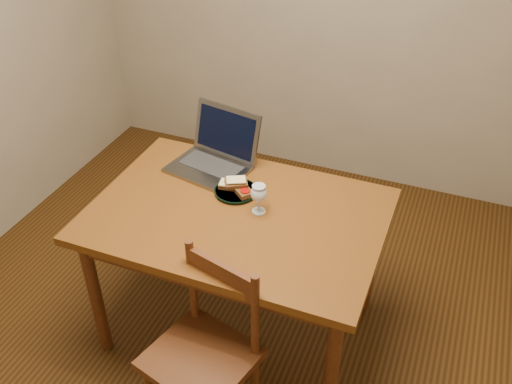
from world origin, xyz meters
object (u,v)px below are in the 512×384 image
at_px(plate, 236,191).
at_px(laptop, 217,152).
at_px(table, 237,227).
at_px(chair, 204,346).
at_px(milk_glass, 259,199).

height_order(plate, laptop, laptop).
bearing_deg(plate, table, -64.62).
height_order(chair, milk_glass, milk_glass).
height_order(chair, laptop, laptop).
relative_size(chair, plate, 2.40).
distance_m(chair, plate, 0.73).
bearing_deg(table, milk_glass, 24.75).
height_order(table, laptop, laptop).
bearing_deg(plate, laptop, 133.89).
relative_size(table, laptop, 3.01).
bearing_deg(milk_glass, plate, 148.55).
bearing_deg(milk_glass, laptop, 139.68).
bearing_deg(laptop, plate, -34.69).
xyz_separation_m(chair, plate, (-0.14, 0.66, 0.29)).
bearing_deg(chair, plate, 116.72).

